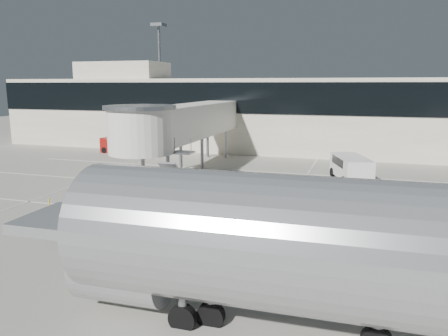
{
  "coord_description": "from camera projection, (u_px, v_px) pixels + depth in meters",
  "views": [
    {
      "loc": [
        10.1,
        -20.05,
        7.42
      ],
      "look_at": [
        1.61,
        6.73,
        2.0
      ],
      "focal_mm": 35.0,
      "sensor_mm": 36.0,
      "label": 1
    }
  ],
  "objects": [
    {
      "name": "belt_loader",
      "position": [
        120.0,
        146.0,
        47.53
      ],
      "size": [
        4.63,
        2.29,
        2.15
      ],
      "rotation": [
        0.0,
        0.0,
        -0.13
      ],
      "color": "maroon",
      "rests_on": "ground"
    },
    {
      "name": "baggage_tug",
      "position": [
        212.0,
        198.0,
        26.69
      ],
      "size": [
        2.69,
        2.14,
        1.62
      ],
      "rotation": [
        0.0,
        0.0,
        0.29
      ],
      "color": "maroon",
      "rests_on": "ground"
    },
    {
      "name": "minivan",
      "position": [
        350.0,
        166.0,
        33.93
      ],
      "size": [
        3.51,
        5.4,
        1.9
      ],
      "rotation": [
        0.0,
        0.0,
        0.32
      ],
      "color": "white",
      "rests_on": "ground"
    },
    {
      "name": "suitcase_cart",
      "position": [
        252.0,
        196.0,
        27.25
      ],
      "size": [
        3.85,
        2.48,
        1.49
      ],
      "rotation": [
        0.0,
        0.0,
        0.34
      ],
      "color": "black",
      "rests_on": "ground"
    },
    {
      "name": "ground_worker",
      "position": [
        133.0,
        231.0,
        19.9
      ],
      "size": [
        0.72,
        0.65,
        1.66
      ],
      "primitive_type": "imported",
      "rotation": [
        0.0,
        0.0,
        0.54
      ],
      "color": "#92FB1A",
      "rests_on": "ground"
    },
    {
      "name": "box_cart_near",
      "position": [
        94.0,
        223.0,
        21.66
      ],
      "size": [
        3.91,
        2.31,
        1.5
      ],
      "rotation": [
        0.0,
        0.0,
        0.26
      ],
      "color": "black",
      "rests_on": "ground"
    },
    {
      "name": "ground",
      "position": [
        157.0,
        226.0,
        23.17
      ],
      "size": [
        140.0,
        140.0,
        0.0
      ],
      "primitive_type": "plane",
      "color": "#B1AB9E",
      "rests_on": "ground"
    },
    {
      "name": "jet_bridge",
      "position": [
        179.0,
        124.0,
        35.01
      ],
      "size": [
        5.7,
        20.4,
        6.03
      ],
      "color": "white",
      "rests_on": "ground"
    },
    {
      "name": "aircraft",
      "position": [
        382.0,
        255.0,
        11.8
      ],
      "size": [
        20.17,
        4.25,
        5.06
      ],
      "rotation": [
        0.0,
        0.0,
        0.02
      ],
      "color": "#B0B1B4",
      "rests_on": "ground"
    },
    {
      "name": "lane_markings",
      "position": [
        205.0,
        186.0,
        32.1
      ],
      "size": [
        40.0,
        30.0,
        0.02
      ],
      "color": "silver",
      "rests_on": "ground"
    },
    {
      "name": "terminal",
      "position": [
        268.0,
        113.0,
        50.52
      ],
      "size": [
        64.0,
        12.11,
        15.2
      ],
      "color": "white",
      "rests_on": "ground"
    },
    {
      "name": "box_cart_far",
      "position": [
        75.0,
        214.0,
        23.67
      ],
      "size": [
        3.46,
        2.02,
        1.33
      ],
      "rotation": [
        0.0,
        0.0,
        -0.26
      ],
      "color": "black",
      "rests_on": "ground"
    }
  ]
}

